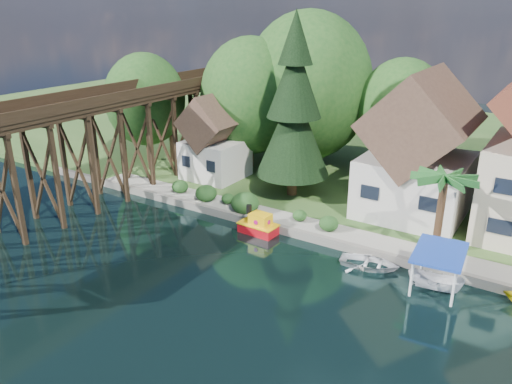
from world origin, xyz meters
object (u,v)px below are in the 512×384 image
at_px(house_left, 418,155).
at_px(shed, 215,142).
at_px(conifer, 294,111).
at_px(palm_tree, 445,181).
at_px(trestle_bridge, 96,141).
at_px(boat_canopy, 437,274).
at_px(tugboat, 259,225).
at_px(boat_white_a, 370,262).

xyz_separation_m(house_left, shed, (-18.00, -1.50, -1.31)).
xyz_separation_m(conifer, palm_tree, (13.04, -4.26, -2.24)).
xyz_separation_m(trestle_bridge, palm_tree, (26.27, 4.89, 0.11)).
distance_m(house_left, palm_tree, 6.79).
bearing_deg(trestle_bridge, house_left, 25.21).
relative_size(trestle_bridge, boat_canopy, 10.56).
bearing_deg(conifer, boat_canopy, -30.04).
distance_m(trestle_bridge, shed, 10.69).
relative_size(conifer, boat_canopy, 3.58).
distance_m(house_left, conifer, 10.24).
bearing_deg(shed, tugboat, -37.91).
bearing_deg(boat_white_a, shed, 55.79).
xyz_separation_m(shed, tugboat, (9.45, -7.36, -3.21)).
bearing_deg(trestle_bridge, conifer, 34.65).
bearing_deg(house_left, boat_white_a, -89.38).
bearing_deg(palm_tree, trestle_bridge, -169.46).
bearing_deg(house_left, palm_tree, -61.13).
relative_size(shed, palm_tree, 1.38).
xyz_separation_m(trestle_bridge, boat_canopy, (27.32, 1.00, -4.25)).
height_order(trestle_bridge, shed, trestle_bridge).
bearing_deg(house_left, conifer, -170.24).
bearing_deg(shed, conifer, -1.25).
distance_m(palm_tree, boat_white_a, 6.86).
bearing_deg(trestle_bridge, boat_white_a, 3.81).
relative_size(shed, conifer, 0.52).
bearing_deg(boat_canopy, house_left, 113.72).
bearing_deg(boat_canopy, shed, 159.55).
relative_size(house_left, shed, 1.40).
bearing_deg(trestle_bridge, tugboat, 7.75).
relative_size(house_left, tugboat, 3.78).
bearing_deg(house_left, boat_canopy, -66.28).
bearing_deg(boat_white_a, house_left, -10.30).
distance_m(trestle_bridge, palm_tree, 26.73).
height_order(tugboat, boat_white_a, tugboat).
distance_m(palm_tree, tugboat, 13.11).
bearing_deg(shed, boat_white_a, -23.29).
height_order(tugboat, boat_canopy, boat_canopy).
bearing_deg(conifer, house_left, 9.76).
bearing_deg(palm_tree, house_left, 118.87).
bearing_deg(palm_tree, conifer, 161.92).
height_order(palm_tree, boat_white_a, palm_tree).
distance_m(trestle_bridge, boat_canopy, 27.66).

